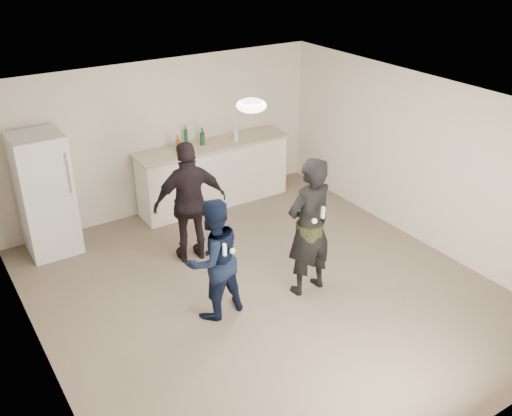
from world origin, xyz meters
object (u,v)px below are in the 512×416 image
man (213,259)px  fridge (45,195)px  shaker (178,145)px  woman (309,227)px  counter (214,175)px  spectator (190,203)px

man → fridge: bearing=-71.1°
shaker → man: bearing=-107.9°
fridge → man: bearing=-64.5°
fridge → shaker: size_ratio=10.59×
woman → counter: bearing=-98.2°
spectator → man: bearing=84.2°
counter → man: size_ratio=1.68×
fridge → spectator: (1.63, -1.32, -0.01)m
fridge → woman: bearing=-48.5°
fridge → spectator: 2.10m
woman → spectator: size_ratio=1.05×
woman → shaker: bearing=-86.4°
counter → fridge: (-2.77, -0.07, 0.38)m
shaker → man: (-0.89, -2.77, -0.40)m
woman → spectator: (-0.90, 1.53, -0.05)m
shaker → spectator: 1.56m
counter → spectator: spectator is taller
counter → fridge: bearing=-178.6°
shaker → woman: woman is taller
counter → fridge: size_ratio=1.44×
counter → woman: 2.96m
shaker → woman: 3.01m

